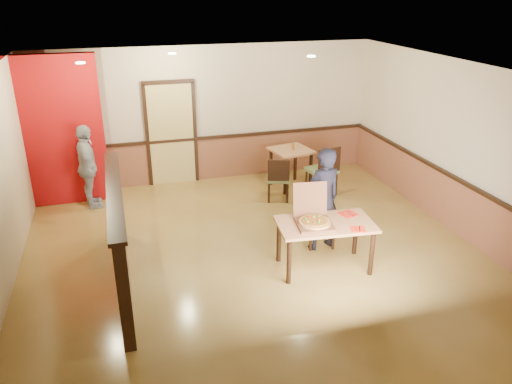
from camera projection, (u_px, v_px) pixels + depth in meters
floor at (256, 256)px, 7.75m from camera, size 7.00×7.00×0.00m
ceiling at (256, 73)px, 6.67m from camera, size 7.00×7.00×0.00m
wall_back at (209, 115)px, 10.31m from camera, size 7.00×0.00×7.00m
wall_right at (462, 150)px, 8.11m from camera, size 0.00×7.00×7.00m
wainscot_back at (211, 158)px, 10.65m from camera, size 7.00×0.04×0.90m
chair_rail_back at (210, 138)px, 10.45m from camera, size 7.00×0.06×0.06m
wainscot_right at (452, 204)px, 8.47m from camera, size 0.04×7.00×0.90m
chair_rail_right at (455, 178)px, 8.29m from camera, size 0.06×7.00×0.06m
back_door at (171, 134)px, 10.20m from camera, size 0.90×0.06×2.10m
booth_partition at (119, 236)px, 6.78m from camera, size 0.20×3.10×1.44m
red_accent_panel at (58, 132)px, 9.12m from camera, size 1.60×0.20×2.78m
spot_a at (80, 63)px, 7.67m from camera, size 0.14×0.14×0.02m
spot_b at (172, 53)px, 8.68m from camera, size 0.14×0.14×0.02m
spot_c at (311, 56)px, 8.36m from camera, size 0.14×0.14×0.02m
main_table at (325, 230)px, 7.19m from camera, size 1.45×0.92×0.74m
diner_chair at (319, 215)px, 7.96m from camera, size 0.50×0.50×0.90m
side_chair_left at (278, 177)px, 9.54m from camera, size 0.55×0.55×0.88m
side_chair_right at (324, 169)px, 9.74m from camera, size 0.60×0.60×1.03m
side_table at (291, 158)px, 10.14m from camera, size 0.88×0.88×0.81m
diner at (323, 199)px, 7.70m from camera, size 0.68×0.52×1.66m
passerby at (88, 167)px, 9.15m from camera, size 0.52×0.98×1.58m
pizza_box at (314, 219)px, 7.10m from camera, size 0.57×0.65×0.53m
pizza at (315, 222)px, 7.06m from camera, size 0.48×0.48×0.03m
napkin_near at (358, 229)px, 6.96m from camera, size 0.25×0.25×0.01m
napkin_far at (348, 214)px, 7.42m from camera, size 0.29×0.29×0.01m
condiment at (293, 146)px, 10.03m from camera, size 0.05×0.05×0.13m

